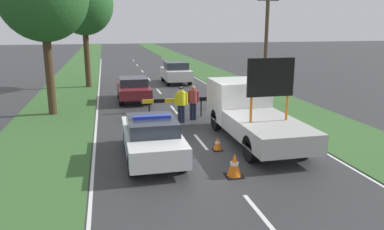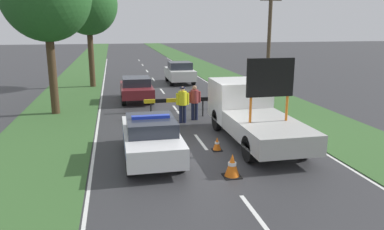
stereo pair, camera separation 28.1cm
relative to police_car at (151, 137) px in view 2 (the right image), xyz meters
name	(u,v)px [view 2 (the right image)]	position (x,y,z in m)	size (l,w,h in m)	color
ground_plane	(205,147)	(2.09, 0.78, -0.76)	(160.00, 160.00, 0.00)	#333335
lane_markings	(167,97)	(2.09, 11.04, -0.76)	(8.24, 56.91, 0.01)	silver
grass_verge_left	(80,78)	(-4.02, 20.78, -0.75)	(3.88, 120.00, 0.03)	#38602D
grass_verge_right	(218,75)	(8.20, 20.78, -0.75)	(3.88, 120.00, 0.03)	#38602D
police_car	(151,137)	(0.00, 0.00, 0.00)	(1.82, 4.55, 1.55)	white
work_truck	(250,112)	(4.17, 1.58, 0.33)	(2.24, 6.38, 3.39)	white
road_barrier	(177,102)	(1.85, 5.55, 0.05)	(3.26, 0.08, 0.97)	black
police_officer	(183,101)	(1.93, 4.51, 0.26)	(0.62, 0.39, 1.72)	#191E38
pedestrian_civilian	(195,100)	(2.59, 4.94, 0.23)	(0.60, 0.38, 1.68)	#191E38
traffic_cone_near_police	(217,144)	(2.45, 0.33, -0.51)	(0.36, 0.36, 0.50)	black
traffic_cone_centre_front	(232,165)	(2.24, -2.13, -0.40)	(0.53, 0.53, 0.72)	black
queued_car_wagon_maroon	(136,88)	(0.14, 10.27, 0.01)	(1.83, 4.08, 1.43)	maroon
queued_car_van_white	(180,72)	(3.94, 16.66, 0.08)	(1.92, 3.94, 1.66)	silver
roadside_tree_near_right	(88,4)	(-2.71, 16.15, 5.12)	(4.13, 4.13, 8.09)	#42301E
utility_pole	(269,46)	(7.24, 7.21, 2.57)	(1.20, 0.20, 6.44)	#473828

